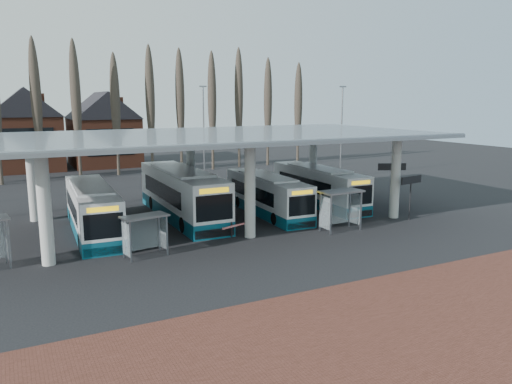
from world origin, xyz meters
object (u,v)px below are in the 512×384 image
bus_2 (267,195)px  bus_3 (318,187)px  shelter_2 (339,201)px  shelter_1 (144,226)px  bus_1 (182,195)px  bus_0 (92,210)px

bus_2 → bus_3: bus_3 is taller
bus_3 → shelter_2: (-3.54, -7.81, 0.50)m
bus_3 → shelter_2: bus_3 is taller
bus_2 → shelter_1: bus_2 is taller
bus_3 → shelter_2: 8.58m
bus_1 → bus_2: size_ratio=1.21×
bus_1 → shelter_2: size_ratio=4.41×
bus_1 → bus_2: bus_1 is taller
bus_0 → bus_2: size_ratio=1.07×
bus_0 → bus_2: (12.94, -0.26, -0.09)m
shelter_2 → bus_1: bearing=132.4°
bus_1 → shelter_2: 11.73m
bus_3 → shelter_1: (-16.68, -7.47, 0.23)m
bus_3 → shelter_2: bearing=-113.3°
bus_0 → bus_1: (6.66, 1.40, 0.22)m
bus_0 → shelter_1: 6.85m
bus_2 → shelter_1: size_ratio=4.01×
bus_1 → shelter_1: 9.40m
bus_2 → bus_3: 5.60m
bus_2 → bus_0: bearing=-178.8°
shelter_1 → bus_0: bearing=94.8°
bus_1 → bus_2: 6.50m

